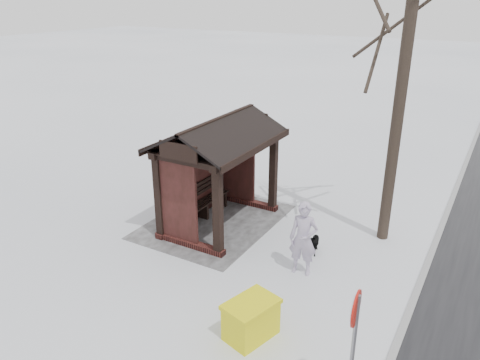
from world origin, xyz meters
The scene contains 8 objects.
ground centered at (0.00, 0.00, 0.00)m, with size 120.00×120.00×0.00m, color white.
kerb centered at (0.00, 5.50, 0.01)m, with size 120.00×0.15×0.06m, color gray.
trampled_patch centered at (0.00, -0.20, 0.01)m, with size 4.20×3.20×0.02m, color gray.
bus_shelter centered at (0.00, -0.16, 2.17)m, with size 3.60×2.40×3.09m.
pedestrian centered at (1.15, 2.99, 0.89)m, with size 0.65×0.43×1.79m, color #B0A2BE.
dog centered at (0.17, 2.86, 0.27)m, with size 0.30×0.65×0.55m, color black.
grit_bin centered at (3.68, 3.02, 0.39)m, with size 1.16×0.94×0.78m.
road_sign centered at (4.39, 5.12, 1.60)m, with size 0.56×0.10×2.20m.
Camera 1 is at (10.00, 6.44, 6.14)m, focal length 35.00 mm.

